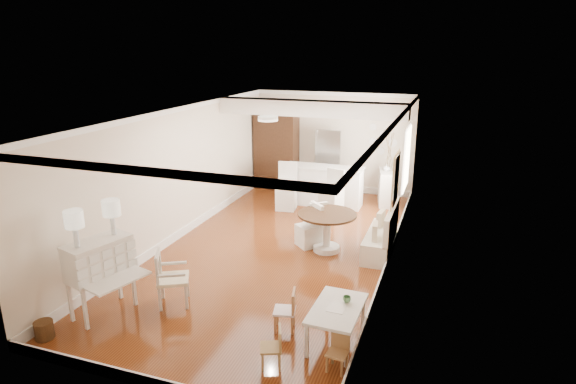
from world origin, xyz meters
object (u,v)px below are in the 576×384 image
Objects in this scene: bar_stool_right at (331,194)px; bar_stool_left at (286,187)px; fridge at (340,163)px; slip_chair_near at (309,225)px; kids_table at (337,325)px; gustavian_armchair at (173,278)px; pantry_cabinet at (276,149)px; secretary_bureau at (101,277)px; dining_table at (327,232)px; kids_chair_b at (285,310)px; breakfast_counter at (323,186)px; kids_chair_a at (271,347)px; slip_chair_far at (315,219)px; kids_chair_c at (337,353)px; wicker_basket at (44,330)px; sideboard at (387,187)px.

bar_stool_left is at bearing -171.23° from bar_stool_right.
slip_chair_near is at bearing -86.36° from fridge.
bar_stool_right is (-1.37, 5.06, 0.31)m from kids_table.
pantry_cabinet is (-0.78, 6.80, 0.70)m from gustavian_armchair.
dining_table is at bearing 68.76° from secretary_bureau.
kids_chair_b is (1.94, -0.12, -0.13)m from gustavian_armchair.
gustavian_armchair is 0.76× the size of bar_stool_left.
kids_table is 6.16m from breakfast_counter.
gustavian_armchair is 2.74m from kids_table.
breakfast_counter is at bearing -32.43° from pantry_cabinet.
kids_chair_a is at bearing -37.12° from slip_chair_near.
fridge is at bearing 113.44° from bar_stool_right.
bar_stool_right is (-0.01, 1.44, 0.15)m from slip_chair_far.
slip_chair_near is at bearing -73.18° from bar_stool_right.
dining_table is 1.38× the size of slip_chair_far.
dining_table is at bearing 161.85° from kids_chair_a.
kids_chair_b is (-0.79, 0.05, 0.05)m from kids_table.
kids_table is at bearing 73.78° from kids_chair_b.
gustavian_armchair is 1.94m from kids_chair_b.
kids_chair_a is at bearing -143.79° from gustavian_armchair.
dining_table is at bearing 25.41° from slip_chair_near.
bar_stool_right is (0.43, -0.83, 0.06)m from breakfast_counter.
dining_table is (-0.94, 3.02, 0.13)m from kids_table.
bar_stool_left reaches higher than bar_stool_right.
dining_table is (-1.10, 3.63, 0.14)m from kids_chair_c.
gustavian_armchair is 2.99m from kids_chair_c.
bar_stool_right reaches higher than slip_chair_near.
kids_chair_c is (0.16, -0.61, -0.01)m from kids_table.
bar_stool_left reaches higher than kids_chair_a.
fridge is (1.90, -0.03, -0.25)m from pantry_cabinet.
wicker_basket is 5.56m from slip_chair_far.
wicker_basket is at bearing 24.62° from slip_chair_far.
bar_stool_left is (-2.75, 5.84, 0.34)m from kids_chair_c.
pantry_cabinet is at bearing -95.02° from slip_chair_far.
sideboard is at bearing -7.87° from pantry_cabinet.
kids_chair_c is (3.76, -0.17, -0.35)m from secretary_bureau.
slip_chair_far is at bearing -73.21° from bar_stool_right.
kids_chair_c is 7.78m from fridge.
pantry_cabinet reaches higher than kids_chair_a.
secretary_bureau is at bearing -105.88° from breakfast_counter.
breakfast_counter is 1.77× the size of bar_stool_right.
dining_table is at bearing -57.06° from pantry_cabinet.
pantry_cabinet reaches higher than bar_stool_left.
slip_chair_far is at bearing 133.44° from slip_chair_near.
slip_chair_far is at bearing -85.90° from fridge.
bar_stool_left is at bearing 175.44° from kids_chair_a.
kids_chair_b is at bearing 176.59° from kids_table.
sideboard is at bearing 64.51° from wicker_basket.
kids_chair_c is 0.45× the size of bar_stool_right.
wicker_basket is at bearing -105.94° from fridge.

